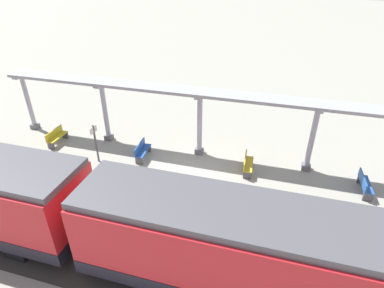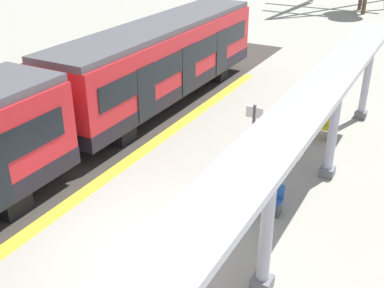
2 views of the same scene
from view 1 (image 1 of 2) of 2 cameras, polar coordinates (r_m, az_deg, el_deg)
name	(u,v)px [view 1 (image 1 of 2)]	position (r m, az deg, el deg)	size (l,w,h in m)	color
ground_plane	(185,184)	(15.79, -1.30, -7.13)	(176.00, 176.00, 0.00)	#9E9C8F
tactile_edge_strip	(162,229)	(13.56, -5.38, -14.92)	(0.49, 28.26, 0.01)	yellow
trackbed	(144,265)	(12.45, -8.59, -20.65)	(3.20, 40.26, 0.01)	#38332D
train_near_carriage	(278,259)	(10.45, 15.20, -19.23)	(2.65, 12.61, 3.48)	red
canopy_pillar_second	(312,139)	(16.91, 20.65, 0.81)	(1.10, 0.44, 3.58)	slate
canopy_pillar_third	(200,125)	(17.24, 1.37, 3.49)	(1.10, 0.44, 3.58)	slate
canopy_pillar_fourth	(105,112)	(19.33, -15.26, 5.49)	(1.10, 0.44, 3.58)	slate
canopy_pillar_fifth	(28,102)	(22.45, -27.21, 6.65)	(1.10, 0.44, 3.58)	slate
canopy_beam	(200,92)	(16.49, 1.40, 9.22)	(1.20, 22.85, 0.16)	#A8AAB2
bench_near_end	(142,151)	(17.73, -8.94, -1.16)	(1.52, 0.53, 0.86)	#2754A3
bench_mid_platform	(56,137)	(20.52, -23.08, 1.23)	(1.50, 0.45, 0.86)	gold
bench_far_end	(364,184)	(17.08, 28.43, -6.30)	(1.52, 0.50, 0.86)	#2A5AA4
bench_extra_slot	(247,164)	(16.66, 9.83, -3.51)	(1.52, 0.52, 0.86)	gold
platform_info_sign	(95,140)	(17.48, -16.91, 0.68)	(0.56, 0.10, 2.20)	#4C4C51
passenger_waiting_near_edge	(317,217)	(13.47, 21.53, -12.07)	(0.46, 0.47, 1.58)	#2C1928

